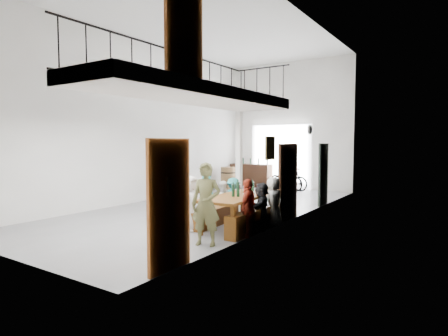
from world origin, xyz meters
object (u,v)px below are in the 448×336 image
Objects in this scene: oak_barrel at (228,178)px; tasting_table at (239,199)px; serving_counter at (251,175)px; side_bench at (188,189)px; bench_inner at (216,216)px; bicycle_near at (286,179)px; host_standing at (206,204)px.

tasting_table is at bearing -55.34° from oak_barrel.
serving_counter is at bearing 72.89° from oak_barrel.
side_bench is at bearing 136.65° from tasting_table.
oak_barrel is (-4.26, 6.16, -0.23)m from tasting_table.
tasting_table is at bearing -8.56° from bench_inner.
oak_barrel reaches higher than tasting_table.
serving_counter is (-3.17, 7.42, 0.30)m from bench_inner.
serving_counter reaches higher than side_bench.
oak_barrel is at bearing 132.42° from bicycle_near.
tasting_table reaches higher than side_bench.
bench_inner is 1.20× the size of side_bench.
side_bench is 0.86× the size of bicycle_near.
serving_counter is (-3.85, 7.47, -0.19)m from tasting_table.
serving_counter is at bearing 78.07° from side_bench.
oak_barrel is at bearing 121.04° from tasting_table.
bench_inner is at bearing 171.91° from tasting_table.
tasting_table is 1.25× the size of serving_counter.
bicycle_near is at bearing -8.51° from serving_counter.
host_standing is at bearing -48.35° from side_bench.
bench_inner is 1.14× the size of host_standing.
tasting_table is at bearing -146.45° from bicycle_near.
oak_barrel is at bearing -106.91° from serving_counter.
bicycle_near is at bearing 51.76° from side_bench.
bicycle_near is at bearing 101.81° from tasting_table.
tasting_table is 1.61m from host_standing.
side_bench is at bearing 132.05° from bench_inner.
oak_barrel is 0.49× the size of serving_counter.
bench_inner is 1.97m from host_standing.
tasting_table is 8.41m from serving_counter.
oak_barrel is (0.36, 2.32, 0.26)m from side_bench.
bench_inner is 1.96× the size of oak_barrel.
bicycle_near is (2.27, 1.03, -0.00)m from oak_barrel.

